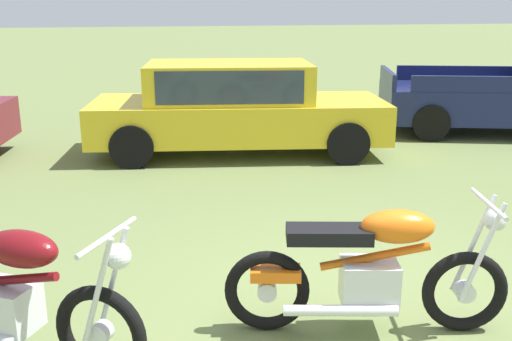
# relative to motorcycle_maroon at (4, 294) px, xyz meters

# --- Properties ---
(ground_plane) EXTENTS (120.00, 120.00, 0.00)m
(ground_plane) POSITION_rel_motorcycle_maroon_xyz_m (2.44, -0.26, -0.48)
(ground_plane) COLOR olive
(motorcycle_maroon) EXTENTS (1.85, 1.28, 1.02)m
(motorcycle_maroon) POSITION_rel_motorcycle_maroon_xyz_m (0.00, 0.00, 0.00)
(motorcycle_maroon) COLOR black
(motorcycle_maroon) RESTS_ON ground
(motorcycle_orange) EXTENTS (2.01, 0.79, 1.02)m
(motorcycle_orange) POSITION_rel_motorcycle_maroon_xyz_m (2.49, -0.20, -0.00)
(motorcycle_orange) COLOR black
(motorcycle_orange) RESTS_ON ground
(car_yellow) EXTENTS (4.78, 2.45, 1.43)m
(car_yellow) POSITION_rel_motorcycle_maroon_xyz_m (2.58, 5.31, 0.32)
(car_yellow) COLOR gold
(car_yellow) RESTS_ON ground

